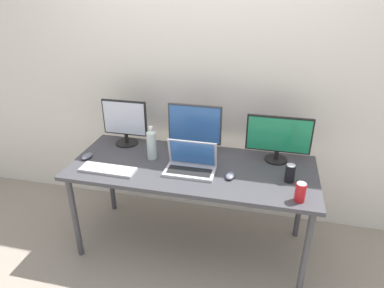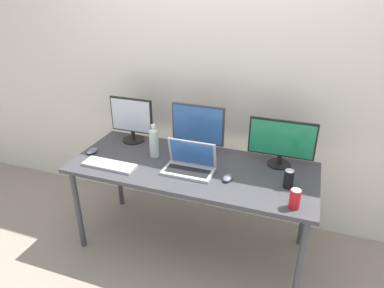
{
  "view_description": "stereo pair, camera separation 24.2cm",
  "coord_description": "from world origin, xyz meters",
  "px_view_note": "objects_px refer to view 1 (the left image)",
  "views": [
    {
      "loc": [
        0.5,
        -2.13,
        1.98
      ],
      "look_at": [
        0.0,
        0.0,
        0.92
      ],
      "focal_mm": 32.0,
      "sensor_mm": 36.0,
      "label": 1
    },
    {
      "loc": [
        0.73,
        -2.06,
        1.98
      ],
      "look_at": [
        0.0,
        0.0,
        0.92
      ],
      "focal_mm": 32.0,
      "sensor_mm": 36.0,
      "label": 2
    }
  ],
  "objects_px": {
    "water_bottle": "(151,144)",
    "soda_can_near_keyboard": "(290,173)",
    "laptop_silver": "(191,164)",
    "monitor_right": "(278,137)",
    "mouse_by_keyboard": "(87,156)",
    "keyboard_main": "(108,170)",
    "soda_can_by_laptop": "(300,192)",
    "monitor_left": "(125,122)",
    "mouse_by_laptop": "(230,176)",
    "monitor_center": "(195,128)",
    "work_desk": "(192,173)"
  },
  "relations": [
    {
      "from": "work_desk",
      "to": "keyboard_main",
      "type": "distance_m",
      "value": 0.61
    },
    {
      "from": "keyboard_main",
      "to": "soda_can_by_laptop",
      "type": "bearing_deg",
      "value": -1.76
    },
    {
      "from": "monitor_center",
      "to": "water_bottle",
      "type": "height_order",
      "value": "monitor_center"
    },
    {
      "from": "laptop_silver",
      "to": "mouse_by_keyboard",
      "type": "distance_m",
      "value": 0.82
    },
    {
      "from": "mouse_by_keyboard",
      "to": "soda_can_by_laptop",
      "type": "distance_m",
      "value": 1.57
    },
    {
      "from": "monitor_left",
      "to": "water_bottle",
      "type": "relative_size",
      "value": 1.42
    },
    {
      "from": "laptop_silver",
      "to": "soda_can_near_keyboard",
      "type": "height_order",
      "value": "laptop_silver"
    },
    {
      "from": "monitor_center",
      "to": "soda_can_by_laptop",
      "type": "relative_size",
      "value": 3.27
    },
    {
      "from": "keyboard_main",
      "to": "soda_can_near_keyboard",
      "type": "xyz_separation_m",
      "value": [
        1.26,
        0.15,
        0.05
      ]
    },
    {
      "from": "monitor_right",
      "to": "laptop_silver",
      "type": "relative_size",
      "value": 1.34
    },
    {
      "from": "monitor_center",
      "to": "work_desk",
      "type": "bearing_deg",
      "value": -82.33
    },
    {
      "from": "monitor_right",
      "to": "mouse_by_keyboard",
      "type": "distance_m",
      "value": 1.45
    },
    {
      "from": "monitor_center",
      "to": "monitor_right",
      "type": "height_order",
      "value": "monitor_center"
    },
    {
      "from": "soda_can_near_keyboard",
      "to": "soda_can_by_laptop",
      "type": "height_order",
      "value": "same"
    },
    {
      "from": "laptop_silver",
      "to": "soda_can_near_keyboard",
      "type": "distance_m",
      "value": 0.68
    },
    {
      "from": "monitor_left",
      "to": "monitor_center",
      "type": "xyz_separation_m",
      "value": [
        0.59,
        -0.03,
        0.01
      ]
    },
    {
      "from": "soda_can_near_keyboard",
      "to": "work_desk",
      "type": "bearing_deg",
      "value": 175.65
    },
    {
      "from": "work_desk",
      "to": "monitor_left",
      "type": "distance_m",
      "value": 0.71
    },
    {
      "from": "monitor_right",
      "to": "mouse_by_laptop",
      "type": "xyz_separation_m",
      "value": [
        -0.31,
        -0.33,
        -0.18
      ]
    },
    {
      "from": "mouse_by_keyboard",
      "to": "laptop_silver",
      "type": "bearing_deg",
      "value": 6.52
    },
    {
      "from": "laptop_silver",
      "to": "keyboard_main",
      "type": "height_order",
      "value": "laptop_silver"
    },
    {
      "from": "monitor_center",
      "to": "water_bottle",
      "type": "relative_size",
      "value": 1.57
    },
    {
      "from": "monitor_center",
      "to": "keyboard_main",
      "type": "height_order",
      "value": "monitor_center"
    },
    {
      "from": "keyboard_main",
      "to": "soda_can_near_keyboard",
      "type": "height_order",
      "value": "soda_can_near_keyboard"
    },
    {
      "from": "monitor_center",
      "to": "keyboard_main",
      "type": "relative_size",
      "value": 1.03
    },
    {
      "from": "work_desk",
      "to": "soda_can_near_keyboard",
      "type": "bearing_deg",
      "value": -4.35
    },
    {
      "from": "monitor_left",
      "to": "water_bottle",
      "type": "xyz_separation_m",
      "value": [
        0.29,
        -0.2,
        -0.07
      ]
    },
    {
      "from": "work_desk",
      "to": "water_bottle",
      "type": "distance_m",
      "value": 0.38
    },
    {
      "from": "monitor_center",
      "to": "keyboard_main",
      "type": "distance_m",
      "value": 0.71
    },
    {
      "from": "monitor_left",
      "to": "keyboard_main",
      "type": "height_order",
      "value": "monitor_left"
    },
    {
      "from": "water_bottle",
      "to": "soda_can_by_laptop",
      "type": "distance_m",
      "value": 1.12
    },
    {
      "from": "work_desk",
      "to": "monitor_center",
      "type": "height_order",
      "value": "monitor_center"
    },
    {
      "from": "monitor_right",
      "to": "mouse_by_laptop",
      "type": "relative_size",
      "value": 4.74
    },
    {
      "from": "monitor_right",
      "to": "mouse_by_laptop",
      "type": "height_order",
      "value": "monitor_right"
    },
    {
      "from": "work_desk",
      "to": "monitor_right",
      "type": "xyz_separation_m",
      "value": [
        0.6,
        0.23,
        0.25
      ]
    },
    {
      "from": "monitor_right",
      "to": "water_bottle",
      "type": "relative_size",
      "value": 1.8
    },
    {
      "from": "monitor_right",
      "to": "laptop_silver",
      "type": "bearing_deg",
      "value": -153.39
    },
    {
      "from": "monitor_right",
      "to": "monitor_center",
      "type": "bearing_deg",
      "value": -178.7
    },
    {
      "from": "laptop_silver",
      "to": "soda_can_by_laptop",
      "type": "bearing_deg",
      "value": -15.62
    },
    {
      "from": "monitor_left",
      "to": "laptop_silver",
      "type": "relative_size",
      "value": 1.06
    },
    {
      "from": "soda_can_near_keyboard",
      "to": "mouse_by_keyboard",
      "type": "bearing_deg",
      "value": -179.59
    },
    {
      "from": "monitor_right",
      "to": "soda_can_by_laptop",
      "type": "xyz_separation_m",
      "value": [
        0.15,
        -0.5,
        -0.13
      ]
    },
    {
      "from": "mouse_by_keyboard",
      "to": "soda_can_by_laptop",
      "type": "height_order",
      "value": "soda_can_by_laptop"
    },
    {
      "from": "water_bottle",
      "to": "soda_can_near_keyboard",
      "type": "distance_m",
      "value": 1.02
    },
    {
      "from": "work_desk",
      "to": "monitor_left",
      "type": "xyz_separation_m",
      "value": [
        -0.62,
        0.25,
        0.26
      ]
    },
    {
      "from": "monitor_center",
      "to": "laptop_silver",
      "type": "xyz_separation_m",
      "value": [
        0.04,
        -0.28,
        -0.15
      ]
    },
    {
      "from": "water_bottle",
      "to": "monitor_left",
      "type": "bearing_deg",
      "value": 145.83
    },
    {
      "from": "mouse_by_laptop",
      "to": "soda_can_near_keyboard",
      "type": "distance_m",
      "value": 0.4
    },
    {
      "from": "monitor_center",
      "to": "keyboard_main",
      "type": "xyz_separation_m",
      "value": [
        -0.54,
        -0.42,
        -0.2
      ]
    },
    {
      "from": "mouse_by_laptop",
      "to": "water_bottle",
      "type": "relative_size",
      "value": 0.38
    }
  ]
}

